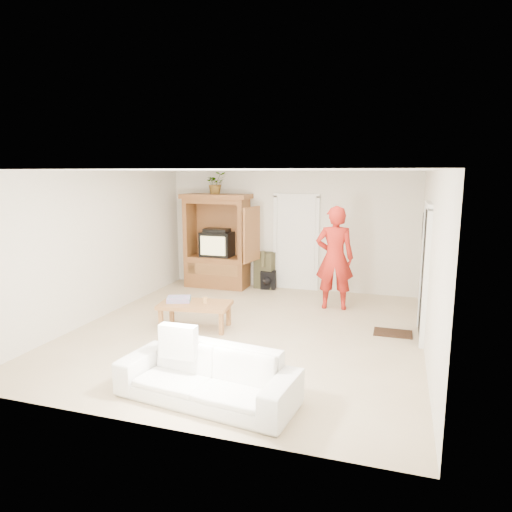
{
  "coord_description": "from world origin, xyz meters",
  "views": [
    {
      "loc": [
        2.31,
        -6.77,
        2.57
      ],
      "look_at": [
        -0.03,
        0.6,
        1.15
      ],
      "focal_mm": 32.0,
      "sensor_mm": 36.0,
      "label": 1
    }
  ],
  "objects": [
    {
      "name": "wall_right",
      "position": [
        2.75,
        0.0,
        1.3
      ],
      "size": [
        0.0,
        6.0,
        6.0
      ],
      "primitive_type": "plane",
      "rotation": [
        1.57,
        0.0,
        -1.57
      ],
      "color": "silver",
      "rests_on": "floor"
    },
    {
      "name": "wall_front",
      "position": [
        0.0,
        -3.0,
        1.3
      ],
      "size": [
        5.5,
        0.0,
        5.5
      ],
      "primitive_type": "plane",
      "rotation": [
        -1.57,
        0.0,
        0.0
      ],
      "color": "silver",
      "rests_on": "floor"
    },
    {
      "name": "wall_left",
      "position": [
        -2.75,
        0.0,
        1.3
      ],
      "size": [
        0.0,
        6.0,
        6.0
      ],
      "primitive_type": "plane",
      "rotation": [
        1.57,
        0.0,
        1.57
      ],
      "color": "silver",
      "rests_on": "floor"
    },
    {
      "name": "doormat",
      "position": [
        2.3,
        0.6,
        0.01
      ],
      "size": [
        0.6,
        0.4,
        0.02
      ],
      "primitive_type": "cube",
      "color": "#382316",
      "rests_on": "floor"
    },
    {
      "name": "floor",
      "position": [
        0.0,
        0.0,
        0.0
      ],
      "size": [
        6.0,
        6.0,
        0.0
      ],
      "primitive_type": "plane",
      "color": "tan",
      "rests_on": "ground"
    },
    {
      "name": "sofa",
      "position": [
        0.31,
        -2.32,
        0.3
      ],
      "size": [
        2.15,
        1.07,
        0.6
      ],
      "primitive_type": "imported",
      "rotation": [
        0.0,
        0.0,
        -0.13
      ],
      "color": "white",
      "rests_on": "floor"
    },
    {
      "name": "coffee_table",
      "position": [
        -0.86,
        -0.12,
        0.38
      ],
      "size": [
        1.24,
        0.78,
        0.43
      ],
      "rotation": [
        0.0,
        0.0,
        0.13
      ],
      "color": "#A06337",
      "rests_on": "floor"
    },
    {
      "name": "armoire",
      "position": [
        -1.58,
        2.66,
        0.91
      ],
      "size": [
        1.82,
        1.14,
        2.1
      ],
      "color": "brown",
      "rests_on": "floor"
    },
    {
      "name": "framed_picture",
      "position": [
        2.73,
        1.9,
        1.6
      ],
      "size": [
        0.03,
        0.6,
        0.48
      ],
      "primitive_type": "cube",
      "color": "black",
      "rests_on": "wall_right"
    },
    {
      "name": "backpack_black",
      "position": [
        -0.41,
        2.74,
        0.2
      ],
      "size": [
        0.36,
        0.24,
        0.41
      ],
      "primitive_type": null,
      "rotation": [
        0.0,
        0.0,
        0.14
      ],
      "color": "black",
      "rests_on": "floor"
    },
    {
      "name": "doorway_right",
      "position": [
        2.73,
        0.6,
        1.02
      ],
      "size": [
        0.05,
        0.9,
        2.04
      ],
      "primitive_type": "cube",
      "color": "black",
      "rests_on": "floor"
    },
    {
      "name": "candle",
      "position": [
        -0.7,
        -0.06,
        0.48
      ],
      "size": [
        0.08,
        0.08,
        0.1
      ],
      "primitive_type": "cylinder",
      "color": "tan",
      "rests_on": "coffee_table"
    },
    {
      "name": "ceiling",
      "position": [
        0.0,
        0.0,
        2.6
      ],
      "size": [
        6.0,
        6.0,
        0.0
      ],
      "primitive_type": "plane",
      "rotation": [
        3.14,
        0.0,
        0.0
      ],
      "color": "white",
      "rests_on": "floor"
    },
    {
      "name": "door_back",
      "position": [
        0.15,
        2.97,
        1.02
      ],
      "size": [
        0.85,
        0.05,
        2.04
      ],
      "primitive_type": "cube",
      "color": "white",
      "rests_on": "floor"
    },
    {
      "name": "plant",
      "position": [
        -1.6,
        2.63,
        2.34
      ],
      "size": [
        0.57,
        0.57,
        0.48
      ],
      "primitive_type": "imported",
      "rotation": [
        0.0,
        0.0,
        0.71
      ],
      "color": "#4C7238",
      "rests_on": "armoire"
    },
    {
      "name": "backpack_olive",
      "position": [
        -0.53,
        2.85,
        0.41
      ],
      "size": [
        0.46,
        0.36,
        0.81
      ],
      "primitive_type": null,
      "rotation": [
        0.0,
        0.0,
        -0.11
      ],
      "color": "#47442B",
      "rests_on": "floor"
    },
    {
      "name": "wall_back",
      "position": [
        0.0,
        3.0,
        1.3
      ],
      "size": [
        5.5,
        0.0,
        5.5
      ],
      "primitive_type": "plane",
      "rotation": [
        1.57,
        0.0,
        0.0
      ],
      "color": "silver",
      "rests_on": "floor"
    },
    {
      "name": "man",
      "position": [
        1.17,
        1.73,
        0.98
      ],
      "size": [
        0.77,
        0.56,
        1.97
      ],
      "primitive_type": "imported",
      "rotation": [
        0.0,
        0.0,
        3.28
      ],
      "color": "#B22017",
      "rests_on": "floor"
    },
    {
      "name": "towel",
      "position": [
        -1.16,
        -0.12,
        0.47
      ],
      "size": [
        0.45,
        0.39,
        0.08
      ],
      "primitive_type": "cube",
      "rotation": [
        0.0,
        0.0,
        0.35
      ],
      "color": "#DD49AD",
      "rests_on": "coffee_table"
    }
  ]
}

